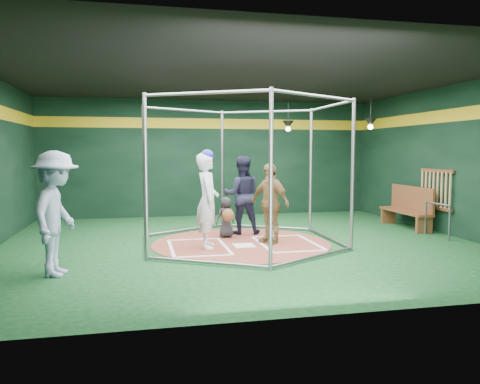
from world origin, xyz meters
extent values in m
cube|color=#0B3414|center=(0.00, 0.00, -0.01)|extent=(10.00, 9.00, 0.02)
cube|color=black|center=(0.00, 0.00, 3.50)|extent=(10.00, 9.00, 0.02)
cube|color=black|center=(0.00, 4.50, 1.75)|extent=(10.00, 0.10, 3.50)
cube|color=black|center=(0.00, -4.50, 1.75)|extent=(10.00, 0.10, 3.50)
cube|color=black|center=(5.00, 0.00, 1.75)|extent=(0.10, 9.00, 3.50)
cube|color=gold|center=(0.00, 4.47, 2.80)|extent=(10.00, 0.01, 0.30)
cube|color=gold|center=(4.97, 0.00, 2.80)|extent=(0.01, 9.00, 0.30)
cylinder|color=brown|center=(0.00, 0.00, 0.01)|extent=(3.80, 3.80, 0.01)
cube|color=white|center=(0.00, -0.30, 0.02)|extent=(0.43, 0.43, 0.01)
cube|color=white|center=(-0.95, 0.60, 0.02)|extent=(1.10, 0.07, 0.01)
cube|color=white|center=(-0.95, -1.10, 0.02)|extent=(1.10, 0.07, 0.01)
cube|color=white|center=(-1.50, -0.25, 0.02)|extent=(0.07, 1.70, 0.01)
cube|color=white|center=(-0.40, -0.25, 0.02)|extent=(0.07, 1.70, 0.01)
cube|color=white|center=(0.95, 0.60, 0.02)|extent=(1.10, 0.07, 0.01)
cube|color=white|center=(0.95, -1.10, 0.02)|extent=(1.10, 0.07, 0.01)
cube|color=white|center=(0.40, -0.25, 0.02)|extent=(0.07, 1.70, 0.01)
cube|color=white|center=(1.50, -0.25, 0.02)|extent=(0.07, 1.70, 0.01)
cylinder|color=gray|center=(1.99, 1.15, 1.50)|extent=(0.07, 0.07, 3.00)
cylinder|color=gray|center=(0.00, 2.30, 1.50)|extent=(0.07, 0.07, 3.00)
cylinder|color=gray|center=(-1.99, 1.15, 1.50)|extent=(0.07, 0.07, 3.00)
cylinder|color=gray|center=(-1.99, -1.15, 1.50)|extent=(0.07, 0.07, 3.00)
cylinder|color=gray|center=(0.00, -2.30, 1.50)|extent=(0.07, 0.07, 3.00)
cylinder|color=gray|center=(1.99, -1.15, 1.50)|extent=(0.07, 0.07, 3.00)
cylinder|color=gray|center=(1.00, 1.72, 2.95)|extent=(2.02, 1.20, 0.06)
cylinder|color=gray|center=(1.00, 1.72, 0.05)|extent=(2.02, 1.20, 0.06)
cylinder|color=gray|center=(-1.00, 1.72, 2.95)|extent=(2.02, 1.20, 0.06)
cylinder|color=gray|center=(-1.00, 1.72, 0.05)|extent=(2.02, 1.20, 0.06)
cylinder|color=gray|center=(-1.99, 0.00, 2.95)|extent=(0.06, 2.30, 0.06)
cylinder|color=gray|center=(-1.99, 0.00, 0.05)|extent=(0.06, 2.30, 0.06)
cylinder|color=gray|center=(-1.00, -1.73, 2.95)|extent=(2.02, 1.20, 0.06)
cylinder|color=gray|center=(-1.00, -1.73, 0.05)|extent=(2.02, 1.20, 0.06)
cylinder|color=gray|center=(1.00, -1.73, 2.95)|extent=(2.02, 1.20, 0.06)
cylinder|color=gray|center=(1.00, -1.73, 0.05)|extent=(2.02, 1.20, 0.06)
cylinder|color=gray|center=(1.99, 0.00, 2.95)|extent=(0.06, 2.30, 0.06)
cylinder|color=gray|center=(1.99, 0.00, 0.05)|extent=(0.06, 2.30, 0.06)
cube|color=brown|center=(4.94, 0.40, 1.50)|extent=(0.05, 1.25, 0.08)
cube|color=brown|center=(4.94, 0.40, 0.60)|extent=(0.05, 1.25, 0.08)
cylinder|color=tan|center=(4.92, -0.15, 1.05)|extent=(0.06, 0.06, 0.85)
cylinder|color=tan|center=(4.92, 0.01, 1.05)|extent=(0.06, 0.06, 0.85)
cylinder|color=tan|center=(4.92, 0.16, 1.05)|extent=(0.06, 0.06, 0.85)
cylinder|color=tan|center=(4.92, 0.32, 1.05)|extent=(0.06, 0.06, 0.85)
cylinder|color=tan|center=(4.92, 0.48, 1.05)|extent=(0.06, 0.06, 0.85)
cylinder|color=tan|center=(4.92, 0.64, 1.05)|extent=(0.06, 0.06, 0.85)
cylinder|color=tan|center=(4.92, 0.79, 1.05)|extent=(0.06, 0.06, 0.85)
cylinder|color=tan|center=(4.92, 0.95, 1.05)|extent=(0.06, 0.06, 0.85)
cone|color=black|center=(2.20, 3.60, 2.75)|extent=(0.34, 0.34, 0.22)
sphere|color=#FFD899|center=(2.20, 3.60, 2.62)|extent=(0.14, 0.14, 0.14)
cylinder|color=black|center=(2.20, 3.60, 3.10)|extent=(0.02, 0.02, 0.70)
cone|color=black|center=(4.00, 2.00, 2.75)|extent=(0.34, 0.34, 0.22)
sphere|color=#FFD899|center=(4.00, 2.00, 2.62)|extent=(0.14, 0.14, 0.14)
cylinder|color=black|center=(4.00, 2.00, 3.10)|extent=(0.02, 0.02, 0.70)
imported|color=silver|center=(-0.76, -0.32, 0.97)|extent=(0.53, 0.74, 1.92)
sphere|color=navy|center=(-0.76, -0.32, 1.88)|extent=(0.26, 0.26, 0.26)
imported|color=#A88648|center=(0.61, -0.07, 0.87)|extent=(0.90, 1.07, 1.71)
imported|color=black|center=(-0.19, 0.73, 0.47)|extent=(0.51, 0.39, 0.92)
sphere|color=brown|center=(-0.19, 0.48, 0.55)|extent=(0.28, 0.28, 0.28)
imported|color=black|center=(0.26, 1.13, 0.93)|extent=(0.99, 0.82, 1.84)
imported|color=#8EA2BC|center=(-3.40, -1.88, 0.99)|extent=(0.94, 1.39, 1.98)
cube|color=brown|center=(4.55, 1.08, 0.43)|extent=(0.43, 1.85, 0.06)
cube|color=brown|center=(4.72, 1.08, 0.77)|extent=(0.06, 1.85, 0.62)
cube|color=brown|center=(4.55, 0.26, 0.21)|extent=(0.41, 0.08, 0.41)
cube|color=brown|center=(4.55, 1.90, 0.21)|extent=(0.41, 0.08, 0.41)
cylinder|color=slate|center=(4.55, -0.67, 0.39)|extent=(0.05, 0.05, 0.79)
cylinder|color=slate|center=(4.55, 0.21, 0.39)|extent=(0.05, 0.05, 0.79)
cylinder|color=slate|center=(4.55, -0.23, 0.77)|extent=(0.05, 0.88, 0.05)
camera|label=1|loc=(-2.10, -9.64, 1.98)|focal=35.00mm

